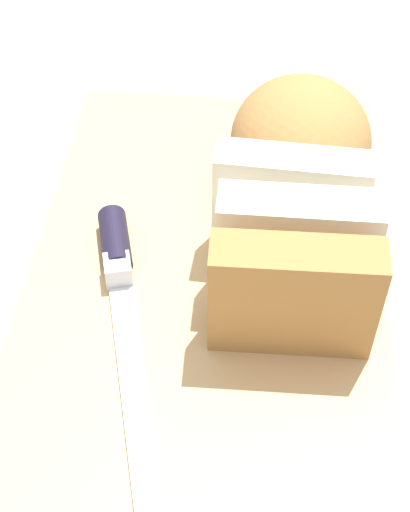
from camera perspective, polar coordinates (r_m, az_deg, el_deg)
ground_plane at (r=0.57m, az=-0.00°, el=-3.65°), size 3.00×3.00×0.00m
cutting_board at (r=0.56m, az=-0.00°, el=-2.91°), size 0.46×0.26×0.02m
bread_loaf at (r=0.57m, az=6.79°, el=5.41°), size 0.24×0.12×0.09m
bread_knife at (r=0.55m, az=-6.22°, el=-1.93°), size 0.26×0.09×0.02m
crumb_near_knife at (r=0.59m, az=3.95°, el=2.29°), size 0.00×0.00×0.00m
crumb_near_loaf at (r=0.55m, az=4.06°, el=-2.25°), size 0.00×0.00×0.00m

